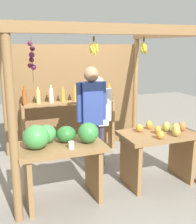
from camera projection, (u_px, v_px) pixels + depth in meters
ground_plane at (94, 168)px, 4.66m from camera, size 12.00×12.00×0.00m
market_stall at (84, 85)px, 4.75m from camera, size 2.72×2.22×2.25m
fruit_counter_left at (59, 150)px, 3.53m from camera, size 1.09×0.64×1.07m
fruit_counter_right at (158, 146)px, 4.05m from camera, size 1.09×0.64×0.92m
bottle_shelf_unit at (69, 112)px, 5.12m from camera, size 1.74×0.22×1.32m
vendor_man at (91, 110)px, 4.29m from camera, size 0.48×0.23×1.69m
vendor_woman at (98, 114)px, 4.55m from camera, size 0.48×0.21×1.52m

